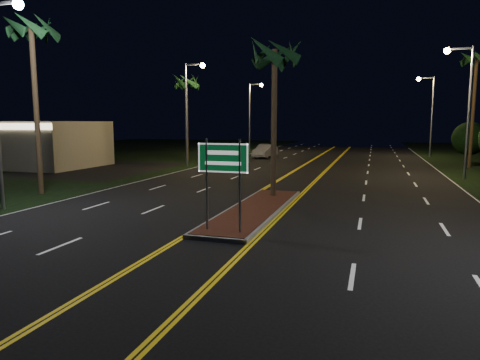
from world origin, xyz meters
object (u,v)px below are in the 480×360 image
at_px(palm_median, 275,54).
at_px(palm_right_far, 477,59).
at_px(streetlight_left_near, 1,81).
at_px(car_far, 265,150).
at_px(highway_sign, 223,167).
at_px(streetlight_left_far, 252,109).
at_px(commercial_building, 16,144).
at_px(palm_left_far, 186,83).
at_px(palm_left_near, 31,31).
at_px(car_near, 232,159).
at_px(streetlight_right_mid, 464,97).
at_px(median_island, 255,210).
at_px(streetlight_right_far, 429,107).
at_px(streetlight_left_mid, 190,102).
at_px(shrub_far, 469,139).

relative_size(palm_median, palm_right_far, 0.81).
xyz_separation_m(streetlight_left_near, car_far, (3.85, 31.74, -4.80)).
bearing_deg(highway_sign, streetlight_left_far, 104.44).
bearing_deg(palm_right_far, commercial_building, -165.53).
relative_size(streetlight_left_far, palm_left_far, 1.02).
bearing_deg(palm_left_near, car_near, 68.98).
distance_m(highway_sign, streetlight_right_mid, 22.18).
distance_m(median_island, palm_median, 8.00).
distance_m(streetlight_right_far, palm_right_far, 12.69).
bearing_deg(palm_left_far, streetlight_left_mid, -61.33).
height_order(commercial_building, shrub_far, commercial_building).
distance_m(commercial_building, palm_left_near, 19.25).
relative_size(highway_sign, streetlight_left_far, 0.36).
height_order(highway_sign, commercial_building, commercial_building).
bearing_deg(streetlight_left_far, car_near, -78.83).
xyz_separation_m(commercial_building, palm_left_near, (13.50, -11.99, 6.68)).
bearing_deg(streetlight_right_far, shrub_far, -62.02).
bearing_deg(streetlight_left_near, palm_left_near, 115.26).
bearing_deg(streetlight_left_mid, car_far, 71.83).
distance_m(median_island, shrub_far, 32.19).
distance_m(palm_left_near, palm_left_far, 20.02).
relative_size(palm_median, car_near, 1.63).
bearing_deg(streetlight_right_far, palm_left_near, -124.21).
relative_size(shrub_far, car_far, 0.77).
xyz_separation_m(streetlight_right_far, palm_right_far, (2.19, -12.00, 3.49)).
height_order(palm_left_near, car_far, palm_left_near).
relative_size(highway_sign, car_near, 0.63).
xyz_separation_m(palm_left_near, shrub_far, (26.30, 28.00, -6.34)).
bearing_deg(car_far, median_island, -70.23).
relative_size(palm_left_far, palm_right_far, 0.85).
relative_size(streetlight_left_far, streetlight_right_mid, 1.00).
bearing_deg(highway_sign, car_near, 107.61).
bearing_deg(streetlight_left_mid, streetlight_right_far, 40.30).
bearing_deg(highway_sign, palm_left_far, 116.92).
relative_size(streetlight_left_mid, palm_left_far, 1.02).
relative_size(highway_sign, streetlight_left_mid, 0.36).
bearing_deg(shrub_far, car_far, -179.29).
xyz_separation_m(commercial_building, streetlight_left_mid, (15.39, 4.01, 3.65)).
xyz_separation_m(palm_left_far, car_near, (6.24, -4.54, -6.90)).
xyz_separation_m(streetlight_left_near, car_near, (4.05, 19.46, -4.81)).
height_order(streetlight_left_far, palm_right_far, palm_right_far).
distance_m(commercial_building, streetlight_right_mid, 36.85).
relative_size(commercial_building, palm_left_near, 1.53).
bearing_deg(streetlight_right_far, streetlight_left_far, 174.62).
bearing_deg(streetlight_left_near, highway_sign, -6.47).
height_order(median_island, highway_sign, highway_sign).
bearing_deg(highway_sign, commercial_building, 146.52).
bearing_deg(car_far, palm_median, -68.47).
height_order(commercial_building, streetlight_right_mid, streetlight_right_mid).
distance_m(streetlight_left_far, car_far, 10.30).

